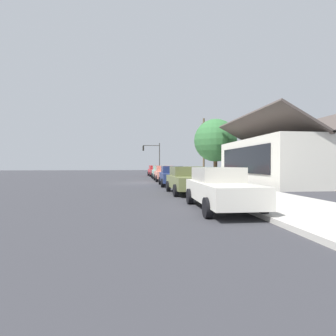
{
  "coord_description": "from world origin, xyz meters",
  "views": [
    {
      "loc": [
        24.62,
        -0.42,
        1.69
      ],
      "look_at": [
        -0.47,
        2.79,
        1.38
      ],
      "focal_mm": 28.12,
      "sensor_mm": 36.0,
      "label": 1
    }
  ],
  "objects_px": {
    "car_ivory": "(220,188)",
    "utility_pole_wooden": "(204,147)",
    "car_coral": "(165,173)",
    "car_navy": "(172,176)",
    "car_seafoam": "(159,172)",
    "car_cherry": "(155,171)",
    "car_olive": "(187,180)",
    "traffic_light_main": "(153,154)",
    "shade_tree": "(215,140)",
    "fire_hydrant_red": "(226,188)"
  },
  "relations": [
    {
      "from": "car_cherry",
      "to": "traffic_light_main",
      "type": "distance_m",
      "value": 4.22
    },
    {
      "from": "car_seafoam",
      "to": "utility_pole_wooden",
      "type": "height_order",
      "value": "utility_pole_wooden"
    },
    {
      "from": "car_navy",
      "to": "car_coral",
      "type": "bearing_deg",
      "value": -178.95
    },
    {
      "from": "shade_tree",
      "to": "utility_pole_wooden",
      "type": "xyz_separation_m",
      "value": [
        -2.79,
        -0.63,
        -0.56
      ]
    },
    {
      "from": "car_seafoam",
      "to": "utility_pole_wooden",
      "type": "bearing_deg",
      "value": 84.49
    },
    {
      "from": "car_navy",
      "to": "car_olive",
      "type": "bearing_deg",
      "value": 2.03
    },
    {
      "from": "car_navy",
      "to": "car_olive",
      "type": "xyz_separation_m",
      "value": [
        5.83,
        0.02,
        -0.0
      ]
    },
    {
      "from": "car_navy",
      "to": "car_seafoam",
      "type": "bearing_deg",
      "value": -178.56
    },
    {
      "from": "car_seafoam",
      "to": "car_coral",
      "type": "bearing_deg",
      "value": 1.46
    },
    {
      "from": "traffic_light_main",
      "to": "fire_hydrant_red",
      "type": "distance_m",
      "value": 29.66
    },
    {
      "from": "car_ivory",
      "to": "utility_pole_wooden",
      "type": "relative_size",
      "value": 0.65
    },
    {
      "from": "car_olive",
      "to": "car_ivory",
      "type": "xyz_separation_m",
      "value": [
        5.56,
        0.16,
        0.0
      ]
    },
    {
      "from": "car_cherry",
      "to": "car_ivory",
      "type": "bearing_deg",
      "value": -1.88
    },
    {
      "from": "car_cherry",
      "to": "car_navy",
      "type": "distance_m",
      "value": 17.97
    },
    {
      "from": "car_seafoam",
      "to": "traffic_light_main",
      "type": "distance_m",
      "value": 9.91
    },
    {
      "from": "car_coral",
      "to": "car_navy",
      "type": "bearing_deg",
      "value": -0.56
    },
    {
      "from": "shade_tree",
      "to": "utility_pole_wooden",
      "type": "bearing_deg",
      "value": -167.36
    },
    {
      "from": "car_seafoam",
      "to": "traffic_light_main",
      "type": "height_order",
      "value": "traffic_light_main"
    },
    {
      "from": "car_olive",
      "to": "traffic_light_main",
      "type": "distance_m",
      "value": 27.18
    },
    {
      "from": "car_seafoam",
      "to": "shade_tree",
      "type": "distance_m",
      "value": 7.94
    },
    {
      "from": "shade_tree",
      "to": "traffic_light_main",
      "type": "height_order",
      "value": "shade_tree"
    },
    {
      "from": "car_cherry",
      "to": "fire_hydrant_red",
      "type": "bearing_deg",
      "value": 1.22
    },
    {
      "from": "car_coral",
      "to": "car_navy",
      "type": "distance_m",
      "value": 6.17
    },
    {
      "from": "car_cherry",
      "to": "fire_hydrant_red",
      "type": "distance_m",
      "value": 26.25
    },
    {
      "from": "car_navy",
      "to": "car_olive",
      "type": "distance_m",
      "value": 5.83
    },
    {
      "from": "utility_pole_wooden",
      "to": "fire_hydrant_red",
      "type": "height_order",
      "value": "utility_pole_wooden"
    },
    {
      "from": "car_navy",
      "to": "shade_tree",
      "type": "distance_m",
      "value": 10.94
    },
    {
      "from": "car_ivory",
      "to": "car_cherry",
      "type": "bearing_deg",
      "value": -178.29
    },
    {
      "from": "shade_tree",
      "to": "car_coral",
      "type": "bearing_deg",
      "value": -71.46
    },
    {
      "from": "car_ivory",
      "to": "utility_pole_wooden",
      "type": "distance_m",
      "value": 23.26
    },
    {
      "from": "car_cherry",
      "to": "car_seafoam",
      "type": "relative_size",
      "value": 1.06
    },
    {
      "from": "shade_tree",
      "to": "fire_hydrant_red",
      "type": "relative_size",
      "value": 9.79
    },
    {
      "from": "car_olive",
      "to": "traffic_light_main",
      "type": "height_order",
      "value": "traffic_light_main"
    },
    {
      "from": "fire_hydrant_red",
      "to": "shade_tree",
      "type": "bearing_deg",
      "value": 164.3
    },
    {
      "from": "car_coral",
      "to": "utility_pole_wooden",
      "type": "relative_size",
      "value": 0.58
    },
    {
      "from": "car_ivory",
      "to": "fire_hydrant_red",
      "type": "relative_size",
      "value": 6.92
    },
    {
      "from": "traffic_light_main",
      "to": "car_coral",
      "type": "bearing_deg",
      "value": 0.59
    },
    {
      "from": "car_cherry",
      "to": "shade_tree",
      "type": "bearing_deg",
      "value": 30.22
    },
    {
      "from": "car_olive",
      "to": "utility_pole_wooden",
      "type": "distance_m",
      "value": 18.01
    },
    {
      "from": "car_ivory",
      "to": "car_olive",
      "type": "bearing_deg",
      "value": -176.91
    },
    {
      "from": "car_cherry",
      "to": "car_seafoam",
      "type": "bearing_deg",
      "value": -1.77
    },
    {
      "from": "car_cherry",
      "to": "shade_tree",
      "type": "height_order",
      "value": "shade_tree"
    },
    {
      "from": "fire_hydrant_red",
      "to": "traffic_light_main",
      "type": "bearing_deg",
      "value": -176.78
    },
    {
      "from": "car_seafoam",
      "to": "car_olive",
      "type": "bearing_deg",
      "value": 1.22
    },
    {
      "from": "car_seafoam",
      "to": "car_navy",
      "type": "bearing_deg",
      "value": 1.03
    },
    {
      "from": "car_cherry",
      "to": "utility_pole_wooden",
      "type": "distance_m",
      "value": 9.43
    },
    {
      "from": "car_ivory",
      "to": "car_seafoam",
      "type": "bearing_deg",
      "value": -178.32
    },
    {
      "from": "car_coral",
      "to": "car_olive",
      "type": "xyz_separation_m",
      "value": [
        12.0,
        -0.06,
        -0.0
      ]
    },
    {
      "from": "car_ivory",
      "to": "utility_pole_wooden",
      "type": "xyz_separation_m",
      "value": [
        -22.41,
        5.4,
        3.11
      ]
    },
    {
      "from": "fire_hydrant_red",
      "to": "car_olive",
      "type": "bearing_deg",
      "value": -146.95
    }
  ]
}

